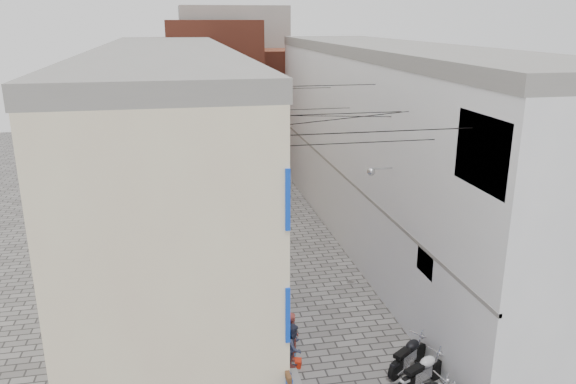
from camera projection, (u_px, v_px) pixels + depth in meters
plinth at (242, 248)px, 25.42m from camera, size 0.90×26.00×0.25m
building_left at (170, 158)px, 23.53m from camera, size 5.10×27.00×9.00m
building_right at (394, 147)px, 25.45m from camera, size 5.94×26.00×9.00m
building_far_brick_left at (215, 97)px, 38.03m from camera, size 6.00×6.00×10.00m
building_far_brick_right at (281, 105)px, 41.15m from camera, size 5.00×6.00×8.00m
building_far_concrete at (234, 80)px, 43.88m from camera, size 8.00×5.00×11.00m
far_shopfront at (250, 160)px, 36.91m from camera, size 2.00×0.30×2.40m
overhead_wires at (317, 111)px, 18.72m from camera, size 5.80×13.02×1.32m
motorcycle_f at (422, 370)px, 15.85m from camera, size 2.00×1.37×1.11m
motorcycle_g at (408, 354)px, 16.67m from camera, size 1.90×1.56×1.10m
person_a at (292, 339)px, 16.42m from camera, size 0.45×0.65×1.71m
person_b at (293, 347)px, 16.23m from camera, size 0.86×0.91×1.48m
water_jug_near at (291, 349)px, 17.46m from camera, size 0.34×0.34×0.45m
water_jug_far at (290, 345)px, 17.61m from camera, size 0.40×0.40×0.53m
red_crate at (295, 363)px, 16.95m from camera, size 0.44×0.39×0.23m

